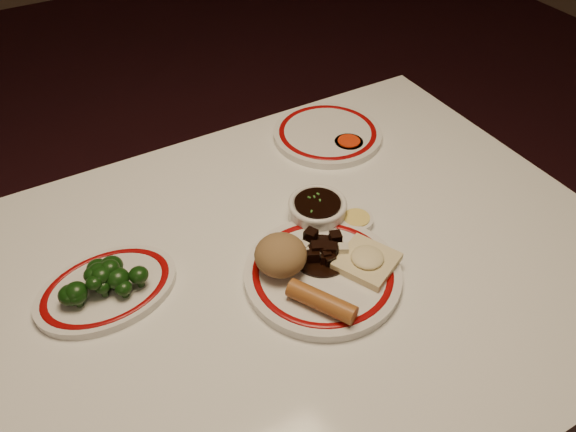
# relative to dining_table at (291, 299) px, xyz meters

# --- Properties ---
(dining_table) EXTENTS (1.20, 0.90, 0.75)m
(dining_table) POSITION_rel_dining_table_xyz_m (0.00, 0.00, 0.00)
(dining_table) COLOR white
(dining_table) RESTS_ON ground
(main_plate) EXTENTS (0.31, 0.31, 0.02)m
(main_plate) POSITION_rel_dining_table_xyz_m (0.03, -0.05, 0.10)
(main_plate) COLOR white
(main_plate) RESTS_ON dining_table
(rice_mound) EXTENTS (0.09, 0.09, 0.06)m
(rice_mound) POSITION_rel_dining_table_xyz_m (-0.03, -0.01, 0.14)
(rice_mound) COLOR #956F46
(rice_mound) RESTS_ON main_plate
(spring_roll) EXTENTS (0.08, 0.12, 0.03)m
(spring_roll) POSITION_rel_dining_table_xyz_m (-0.01, -0.12, 0.13)
(spring_roll) COLOR #A76129
(spring_roll) RESTS_ON main_plate
(fried_wonton) EXTENTS (0.12, 0.12, 0.03)m
(fried_wonton) POSITION_rel_dining_table_xyz_m (0.11, -0.08, 0.12)
(fried_wonton) COLOR beige
(fried_wonton) RESTS_ON main_plate
(stirfry_heap) EXTENTS (0.10, 0.11, 0.03)m
(stirfry_heap) POSITION_rel_dining_table_xyz_m (0.05, -0.02, 0.12)
(stirfry_heap) COLOR black
(stirfry_heap) RESTS_ON main_plate
(broccoli_plate) EXTENTS (0.25, 0.22, 0.02)m
(broccoli_plate) POSITION_rel_dining_table_xyz_m (-0.30, 0.10, 0.10)
(broccoli_plate) COLOR white
(broccoli_plate) RESTS_ON dining_table
(broccoli_pile) EXTENTS (0.14, 0.09, 0.05)m
(broccoli_pile) POSITION_rel_dining_table_xyz_m (-0.30, 0.10, 0.13)
(broccoli_pile) COLOR #23471C
(broccoli_pile) RESTS_ON broccoli_plate
(soy_bowl) EXTENTS (0.11, 0.11, 0.04)m
(soy_bowl) POSITION_rel_dining_table_xyz_m (0.10, 0.08, 0.11)
(soy_bowl) COLOR white
(soy_bowl) RESTS_ON dining_table
(sweet_sour_dish) EXTENTS (0.06, 0.06, 0.02)m
(sweet_sour_dish) POSITION_rel_dining_table_xyz_m (0.29, 0.25, 0.10)
(sweet_sour_dish) COLOR white
(sweet_sour_dish) RESTS_ON dining_table
(mustard_dish) EXTENTS (0.06, 0.06, 0.02)m
(mustard_dish) POSITION_rel_dining_table_xyz_m (0.16, 0.03, 0.10)
(mustard_dish) COLOR white
(mustard_dish) RESTS_ON dining_table
(far_plate) EXTENTS (0.30, 0.30, 0.02)m
(far_plate) POSITION_rel_dining_table_xyz_m (0.27, 0.30, 0.10)
(far_plate) COLOR white
(far_plate) RESTS_ON dining_table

